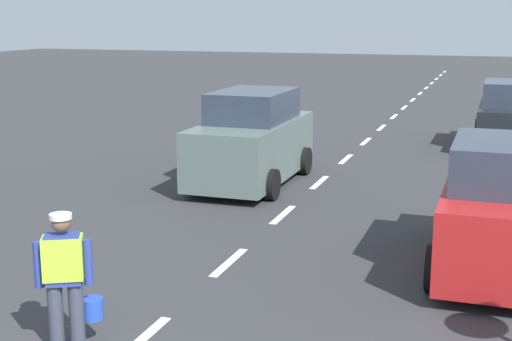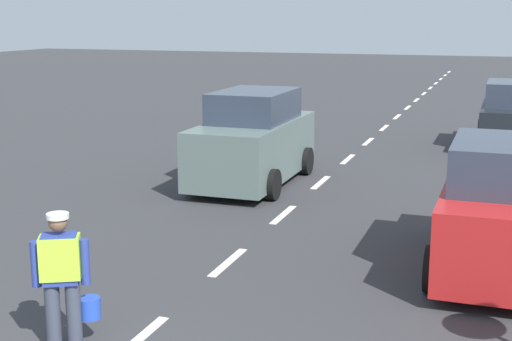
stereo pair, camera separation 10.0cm
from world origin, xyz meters
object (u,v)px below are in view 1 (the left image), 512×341
car_parked_curbside (500,211)px  car_parked_far (510,117)px  car_oncoming_lead (252,141)px  road_worker (66,274)px

car_parked_curbside → car_parked_far: (0.17, 11.21, -0.03)m
car_oncoming_lead → car_parked_curbside: bearing=-38.3°
car_oncoming_lead → road_worker: bearing=-84.9°
car_parked_curbside → car_oncoming_lead: size_ratio=0.92×
car_parked_far → road_worker: bearing=-107.4°
car_parked_far → car_parked_curbside: bearing=-90.9°
road_worker → car_parked_curbside: bearing=43.4°
car_parked_curbside → car_oncoming_lead: bearing=141.7°
car_parked_far → car_oncoming_lead: 8.90m
road_worker → car_parked_curbside: (4.77, 4.50, 0.03)m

